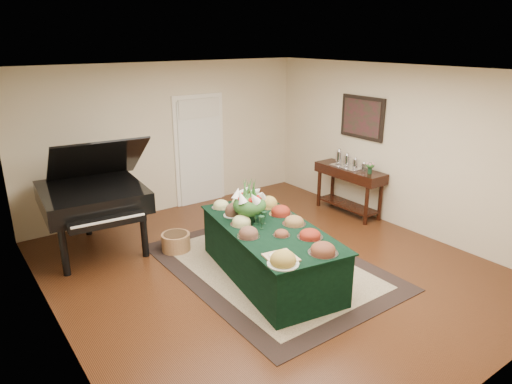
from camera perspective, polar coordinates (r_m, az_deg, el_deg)
ground at (r=6.55m, az=1.56°, el=-9.42°), size 6.00×6.00×0.00m
area_rug at (r=6.59m, az=1.71°, el=-9.20°), size 2.44×3.42×0.01m
kitchen_doorway at (r=8.84m, az=-7.05°, el=5.08°), size 1.05×0.07×2.10m
buffet_table at (r=6.15m, az=1.74°, el=-7.52°), size 1.46×2.45×0.73m
food_platters at (r=6.01m, az=1.68°, el=-3.83°), size 1.31×2.26×0.14m
cutting_board at (r=5.20m, az=3.05°, el=-7.85°), size 0.39×0.39×0.10m
green_goblets at (r=6.01m, az=0.56°, el=-3.41°), size 0.20×0.25×0.18m
floral_centerpiece at (r=6.13m, az=-0.82°, el=-1.11°), size 0.47×0.47×0.47m
grand_piano at (r=7.15m, az=-19.70°, el=-0.43°), size 1.65×1.82×1.75m
wicker_basket at (r=7.09m, az=-9.98°, el=-6.21°), size 0.43×0.43×0.27m
mahogany_sideboard at (r=8.46m, az=11.61°, el=1.72°), size 0.45×1.39×0.86m
tea_service at (r=8.40m, az=11.55°, el=3.79°), size 0.34×0.74×0.30m
pink_bouquet at (r=8.08m, az=14.08°, el=3.19°), size 0.16×0.16×0.21m
wall_painting at (r=8.38m, az=13.14°, el=9.05°), size 0.05×0.95×0.75m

